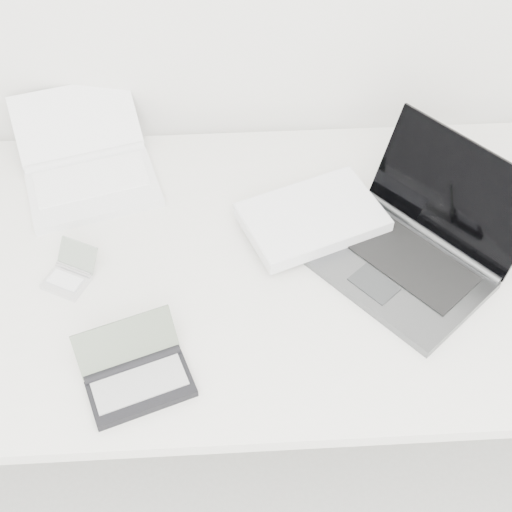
{
  "coord_description": "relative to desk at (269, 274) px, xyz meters",
  "views": [
    {
      "loc": [
        -0.08,
        0.62,
        1.84
      ],
      "look_at": [
        -0.03,
        1.51,
        0.79
      ],
      "focal_mm": 50.0,
      "sensor_mm": 36.0,
      "label": 1
    }
  ],
  "objects": [
    {
      "name": "netbook_open_white",
      "position": [
        -0.39,
        0.27,
        0.07
      ],
      "size": [
        0.36,
        0.4,
        0.12
      ],
      "rotation": [
        0.0,
        0.0,
        0.27
      ],
      "color": "white",
      "rests_on": "desk"
    },
    {
      "name": "laptop_large",
      "position": [
        0.21,
        0.02,
        0.08
      ],
      "size": [
        0.58,
        0.47,
        0.22
      ],
      "rotation": [
        0.0,
        0.0,
        -0.86
      ],
      "color": "#545659",
      "rests_on": "desk"
    },
    {
      "name": "pda_silver",
      "position": [
        -0.4,
        -0.03,
        0.06
      ],
      "size": [
        0.12,
        0.13,
        0.06
      ],
      "rotation": [
        0.0,
        0.0,
        -0.48
      ],
      "color": "silver",
      "rests_on": "desk"
    },
    {
      "name": "desk",
      "position": [
        0.0,
        0.0,
        0.0
      ],
      "size": [
        1.6,
        0.8,
        0.73
      ],
      "color": "white",
      "rests_on": "ground"
    },
    {
      "name": "palmtop_charcoal",
      "position": [
        -0.25,
        -0.27,
        0.07
      ],
      "size": [
        0.22,
        0.2,
        0.09
      ],
      "rotation": [
        0.0,
        0.0,
        0.34
      ],
      "color": "black",
      "rests_on": "desk"
    }
  ]
}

